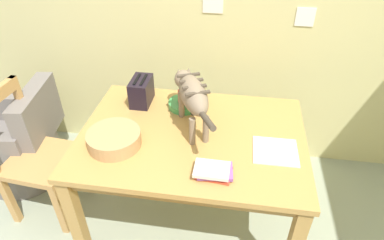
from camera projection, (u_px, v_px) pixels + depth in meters
wall_rear at (217, 3)px, 2.28m from camera, size 4.27×0.11×2.50m
dining_table at (192, 145)px, 2.00m from camera, size 1.31×0.94×0.74m
cat at (192, 94)px, 1.88m from camera, size 0.31×0.63×0.32m
saucer_bowl at (184, 104)px, 2.16m from camera, size 0.20×0.20×0.04m
coffee_mug at (185, 96)px, 2.13m from camera, size 0.12×0.08×0.08m
magazine at (275, 151)px, 1.82m from camera, size 0.24×0.23×0.01m
book_stack at (213, 171)px, 1.66m from camera, size 0.20×0.15×0.05m
wicker_basket at (114, 139)px, 1.84m from camera, size 0.30×0.30×0.08m
toaster at (141, 91)px, 2.17m from camera, size 0.12×0.20×0.18m
wooden_chair_near at (36, 157)px, 2.20m from camera, size 0.45×0.45×0.94m
wicker_armchair at (22, 147)px, 2.56m from camera, size 0.63×0.65×0.78m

